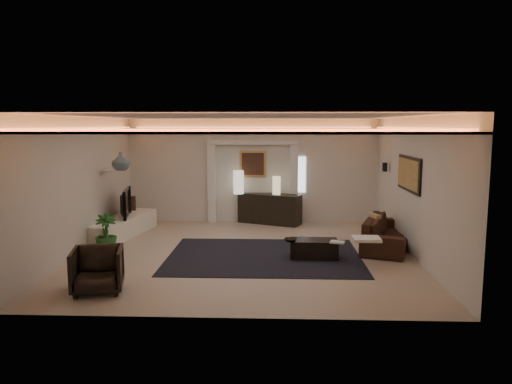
{
  "coord_description": "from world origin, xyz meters",
  "views": [
    {
      "loc": [
        0.61,
        -10.09,
        2.73
      ],
      "look_at": [
        0.2,
        0.6,
        1.25
      ],
      "focal_mm": 34.11,
      "sensor_mm": 36.0,
      "label": 1
    }
  ],
  "objects_px": {
    "console": "(270,209)",
    "coffee_table": "(314,248)",
    "sofa": "(388,233)",
    "armchair": "(97,270)"
  },
  "relations": [
    {
      "from": "console",
      "to": "coffee_table",
      "type": "relative_size",
      "value": 1.79
    },
    {
      "from": "armchair",
      "to": "console",
      "type": "bearing_deg",
      "value": 50.93
    },
    {
      "from": "sofa",
      "to": "armchair",
      "type": "height_order",
      "value": "armchair"
    },
    {
      "from": "console",
      "to": "sofa",
      "type": "xyz_separation_m",
      "value": [
        2.67,
        -2.59,
        -0.06
      ]
    },
    {
      "from": "sofa",
      "to": "console",
      "type": "bearing_deg",
      "value": 64.85
    },
    {
      "from": "console",
      "to": "sofa",
      "type": "relative_size",
      "value": 0.75
    },
    {
      "from": "console",
      "to": "coffee_table",
      "type": "xyz_separation_m",
      "value": [
        0.95,
        -3.53,
        -0.2
      ]
    },
    {
      "from": "sofa",
      "to": "armchair",
      "type": "xyz_separation_m",
      "value": [
        -5.44,
        -3.14,
        0.03
      ]
    },
    {
      "from": "coffee_table",
      "to": "armchair",
      "type": "bearing_deg",
      "value": -148.03
    },
    {
      "from": "console",
      "to": "sofa",
      "type": "bearing_deg",
      "value": -21.18
    }
  ]
}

